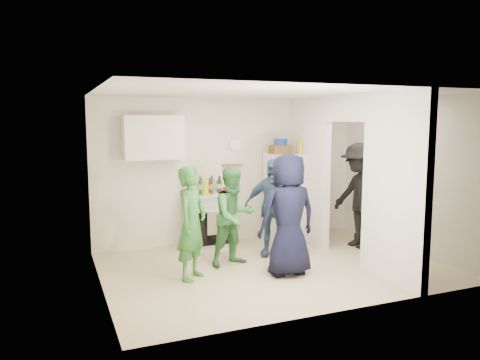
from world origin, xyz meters
name	(u,v)px	position (x,y,z in m)	size (l,w,h in m)	color
floor	(274,267)	(0.00, 0.00, 0.00)	(4.80, 4.80, 0.00)	beige
wall_back	(231,170)	(0.00, 1.70, 1.25)	(4.80, 4.80, 0.00)	silver
wall_front	(344,201)	(0.00, -1.70, 1.25)	(4.80, 4.80, 0.00)	silver
wall_left	(99,192)	(-2.40, 0.00, 1.25)	(3.40, 3.40, 0.00)	silver
wall_right	(408,175)	(2.40, 0.00, 1.25)	(3.40, 3.40, 0.00)	silver
ceiling	(275,93)	(0.00, 0.00, 2.50)	(4.80, 4.80, 0.00)	white
partition_pier_back	(308,171)	(1.20, 1.10, 1.25)	(0.12, 1.20, 2.50)	silver
partition_pier_front	(395,188)	(1.20, -1.10, 1.25)	(0.12, 1.20, 2.50)	silver
partition_header	(348,108)	(1.20, 0.00, 2.30)	(0.12, 1.00, 0.40)	silver
stove	(209,221)	(-0.53, 1.37, 0.46)	(0.77, 0.64, 0.92)	white
upper_cabinet	(153,137)	(-1.40, 1.52, 1.85)	(0.95, 0.34, 0.70)	silver
fridge	(286,197)	(0.90, 1.34, 0.77)	(0.63, 0.62, 1.54)	white
wicker_basket	(280,149)	(0.80, 1.39, 1.62)	(0.35, 0.25, 0.15)	brown
blue_bowl	(281,142)	(0.80, 1.39, 1.75)	(0.24, 0.24, 0.11)	navy
yellow_cup_stack_top	(301,147)	(1.12, 1.24, 1.67)	(0.09, 0.09, 0.25)	yellow
wall_clock	(234,145)	(0.05, 1.68, 1.70)	(0.22, 0.22, 0.03)	white
spice_shelf	(232,165)	(0.00, 1.65, 1.35)	(0.35, 0.08, 0.03)	olive
nook_window	(400,149)	(2.38, 0.20, 1.65)	(0.03, 0.70, 0.80)	black
nook_window_frame	(399,149)	(2.36, 0.20, 1.65)	(0.04, 0.76, 0.86)	white
nook_valance	(399,128)	(2.34, 0.20, 2.00)	(0.04, 0.82, 0.18)	white
yellow_cup_stack_stove	(206,188)	(-0.65, 1.15, 1.04)	(0.09, 0.09, 0.25)	#CCDD12
red_cup	(225,191)	(-0.31, 1.17, 0.98)	(0.09, 0.09, 0.12)	red
person_green_left	(192,223)	(-1.23, -0.03, 0.76)	(0.55, 0.36, 1.52)	#377930
person_green_center	(234,216)	(-0.48, 0.35, 0.73)	(0.71, 0.55, 1.45)	#40893C
person_denim	(272,207)	(0.24, 0.56, 0.77)	(0.90, 0.38, 1.54)	#3B5B81
person_navy	(288,215)	(0.04, -0.35, 0.84)	(0.82, 0.54, 1.68)	black
person_nook	(360,195)	(1.82, 0.47, 0.88)	(1.13, 0.65, 1.75)	black
bottle_a	(190,184)	(-0.82, 1.50, 1.07)	(0.07, 0.07, 0.30)	olive
bottle_b	(200,185)	(-0.70, 1.31, 1.07)	(0.06, 0.06, 0.31)	#1D5724
bottle_c	(202,185)	(-0.60, 1.53, 1.04)	(0.06, 0.06, 0.25)	#A1AAAF
bottle_d	(211,185)	(-0.51, 1.31, 1.07)	(0.06, 0.06, 0.30)	#623511
bottle_e	(212,184)	(-0.42, 1.53, 1.06)	(0.08, 0.08, 0.28)	#A8B1BB
bottle_f	(219,185)	(-0.34, 1.41, 1.05)	(0.07, 0.07, 0.27)	#163E26
bottle_g	(220,184)	(-0.29, 1.51, 1.05)	(0.08, 0.08, 0.27)	olive
bottle_h	(193,186)	(-0.85, 1.24, 1.08)	(0.06, 0.06, 0.32)	#AFB5BC
bottle_i	(210,185)	(-0.48, 1.46, 1.04)	(0.07, 0.07, 0.24)	#59180F
bottle_j	(229,185)	(-0.22, 1.26, 1.06)	(0.07, 0.07, 0.28)	#236629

